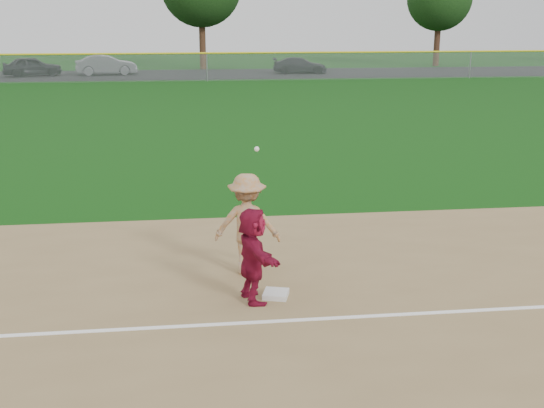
{
  "coord_description": "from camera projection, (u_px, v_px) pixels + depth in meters",
  "views": [
    {
      "loc": [
        -1.49,
        -10.55,
        4.68
      ],
      "look_at": [
        0.0,
        1.5,
        1.3
      ],
      "focal_mm": 45.0,
      "sensor_mm": 36.0,
      "label": 1
    }
  ],
  "objects": [
    {
      "name": "car_right",
      "position": [
        300.0,
        65.0,
        56.01
      ],
      "size": [
        4.61,
        2.24,
        1.29
      ],
      "primitive_type": "imported",
      "rotation": [
        0.0,
        0.0,
        1.47
      ],
      "color": "black",
      "rests_on": "parking_asphalt"
    },
    {
      "name": "parking_asphalt",
      "position": [
        205.0,
        74.0,
        55.5
      ],
      "size": [
        120.0,
        10.0,
        0.01
      ],
      "primitive_type": "cube",
      "color": "black",
      "rests_on": "ground"
    },
    {
      "name": "first_base_play",
      "position": [
        247.0,
        224.0,
        12.53
      ],
      "size": [
        1.33,
        1.11,
        2.51
      ],
      "color": "gray",
      "rests_on": "infield_dirt"
    },
    {
      "name": "base_runner",
      "position": [
        253.0,
        255.0,
        11.3
      ],
      "size": [
        0.78,
        1.58,
        1.63
      ],
      "primitive_type": "imported",
      "rotation": [
        0.0,
        0.0,
        1.78
      ],
      "color": "maroon",
      "rests_on": "infield_dirt"
    },
    {
      "name": "ground",
      "position": [
        283.0,
        302.0,
        11.52
      ],
      "size": [
        160.0,
        160.0,
        0.0
      ],
      "primitive_type": "plane",
      "color": "#0E3F0C",
      "rests_on": "ground"
    },
    {
      "name": "car_mid",
      "position": [
        106.0,
        65.0,
        54.55
      ],
      "size": [
        5.0,
        2.45,
        1.58
      ],
      "primitive_type": "imported",
      "rotation": [
        0.0,
        0.0,
        1.74
      ],
      "color": "#56585E",
      "rests_on": "parking_asphalt"
    },
    {
      "name": "foul_line",
      "position": [
        290.0,
        320.0,
        10.75
      ],
      "size": [
        60.0,
        0.1,
        0.01
      ],
      "primitive_type": "cube",
      "color": "white",
      "rests_on": "infield_dirt"
    },
    {
      "name": "first_base",
      "position": [
        276.0,
        294.0,
        11.66
      ],
      "size": [
        0.51,
        0.51,
        0.09
      ],
      "primitive_type": "cube",
      "rotation": [
        0.0,
        0.0,
        -0.29
      ],
      "color": "silver",
      "rests_on": "infield_dirt"
    },
    {
      "name": "outfield_fence",
      "position": [
        207.0,
        54.0,
        49.23
      ],
      "size": [
        110.0,
        0.12,
        110.0
      ],
      "color": "#999EA0",
      "rests_on": "ground"
    },
    {
      "name": "car_left",
      "position": [
        32.0,
        66.0,
        53.46
      ],
      "size": [
        4.78,
        2.88,
        1.52
      ],
      "primitive_type": "imported",
      "rotation": [
        0.0,
        0.0,
        1.83
      ],
      "color": "black",
      "rests_on": "parking_asphalt"
    }
  ]
}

